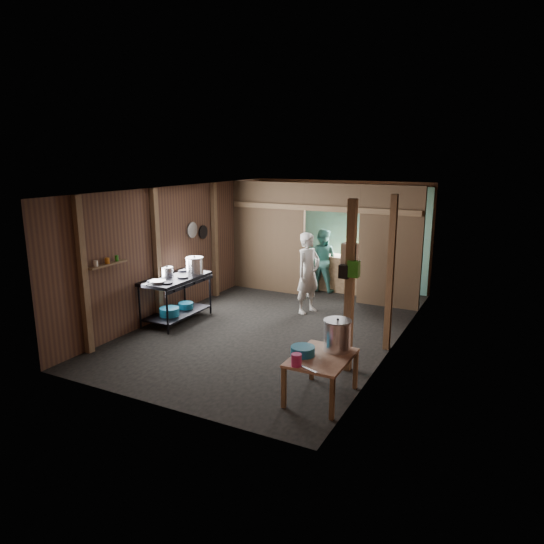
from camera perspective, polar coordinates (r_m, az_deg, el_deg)
The scene contains 41 objects.
floor at distance 9.56m, azimuth 0.55°, elevation -6.17°, with size 4.50×7.00×0.00m, color black.
ceiling at distance 9.03m, azimuth 0.59°, elevation 9.56°, with size 4.50×7.00×0.00m, color black.
wall_back at distance 12.39m, azimuth 7.85°, elevation 4.44°, with size 4.50×0.00×2.60m, color brown.
wall_front at distance 6.38m, azimuth -13.69°, elevation -4.38°, with size 4.50×0.00×2.60m, color brown.
wall_left at distance 10.39m, azimuth -10.61°, elevation 2.61°, with size 0.00×7.00×2.60m, color brown.
wall_right at distance 8.47m, azimuth 14.31°, elevation -0.01°, with size 0.00×7.00×2.60m, color brown.
partition_left at distance 11.73m, azimuth -0.42°, elevation 4.06°, with size 1.85×0.10×2.60m, color brown.
partition_right at distance 10.72m, azimuth 13.48°, elevation 2.80°, with size 1.35×0.10×2.60m, color brown.
partition_header at distance 10.97m, azimuth 6.97°, elevation 8.58°, with size 1.30×0.10×0.60m, color brown.
turquoise_panel at distance 12.34m, azimuth 7.75°, elevation 4.17°, with size 4.40×0.06×2.50m, color #66B4B6.
back_counter at distance 11.95m, azimuth 8.19°, elevation -0.18°, with size 1.20×0.50×0.85m, color #8F704B.
wall_clock at distance 12.14m, azimuth 8.90°, elevation 7.07°, with size 0.20×0.20×0.03m, color silver.
post_left_a at distance 8.48m, azimuth -20.96°, elevation -0.47°, with size 0.10×0.12×2.60m, color #8F704B.
post_left_b at distance 9.74m, azimuth -13.14°, elevation 1.77°, with size 0.10×0.12×2.60m, color #8F704B.
post_left_c at distance 11.31m, azimuth -6.62°, elevation 3.62°, with size 0.10×0.12×2.60m, color #8F704B.
post_right at distance 8.30m, azimuth 13.52°, elevation -0.25°, with size 0.10×0.12×2.60m, color #8F704B.
post_free at distance 7.35m, azimuth 8.96°, elevation -1.78°, with size 0.12×0.12×2.60m, color #8F704B.
cross_beam at distance 11.04m, azimuth 5.62°, elevation 7.33°, with size 4.40×0.12×0.12m, color #8F704B.
pan_lid_big at distance 10.63m, azimuth -9.20°, elevation 4.82°, with size 0.34×0.34×0.03m, color gray.
pan_lid_small at distance 10.96m, azimuth -7.95°, elevation 4.59°, with size 0.30×0.30×0.03m, color black.
wall_shelf at distance 8.77m, azimuth -18.48°, elevation 0.83°, with size 0.14×0.80×0.03m, color #8F704B.
jar_white at distance 8.59m, azimuth -19.69°, elevation 0.92°, with size 0.07×0.07×0.10m, color silver.
jar_yellow at distance 8.76m, azimuth -18.51°, elevation 1.24°, with size 0.08×0.08×0.10m, color #B96317.
jar_green at distance 8.91m, azimuth -17.51°, elevation 1.52°, with size 0.06×0.06×0.10m, color #26801B.
bag_white at distance 7.33m, azimuth 8.92°, elevation 2.04°, with size 0.22×0.15×0.32m, color silver.
bag_green at distance 7.21m, azimuth 9.42°, elevation 0.35°, with size 0.16×0.12×0.24m, color #26801B.
bag_black at distance 7.24m, azimuth 8.31°, elevation 0.05°, with size 0.14×0.10×0.20m, color black.
gas_range at distance 9.87m, azimuth -10.97°, elevation -3.08°, with size 0.77×1.51×0.89m, color black, non-canonical shape.
prep_table at distance 6.80m, azimuth 5.70°, elevation -11.99°, with size 0.73×1.01×0.60m, color tan, non-canonical shape.
stove_pot_large at distance 9.94m, azimuth -8.91°, elevation 0.70°, with size 0.35×0.35×0.35m, color silver, non-canonical shape.
stove_pot_med at distance 9.82m, azimuth -12.01°, elevation -0.03°, with size 0.24×0.24×0.21m, color silver, non-canonical shape.
frying_pan at distance 9.36m, azimuth -13.05°, elevation -1.11°, with size 0.30×0.52×0.07m, color gray, non-canonical shape.
blue_tub_front at distance 9.76m, azimuth -11.76°, elevation -4.51°, with size 0.38×0.38×0.16m, color #14668D.
blue_tub_back at distance 10.15m, azimuth -9.92°, elevation -3.83°, with size 0.30×0.30×0.12m, color #14668D.
stock_pot at distance 6.82m, azimuth 7.55°, elevation -7.33°, with size 0.39×0.39×0.45m, color silver, non-canonical shape.
wash_basin at distance 6.67m, azimuth 3.58°, elevation -9.08°, with size 0.32×0.32×0.12m, color #14668D.
pink_bucket at distance 6.34m, azimuth 2.84°, elevation -10.12°, with size 0.13×0.13×0.16m, color #BF296A.
knife at distance 6.29m, azimuth 4.18°, elevation -11.09°, with size 0.30×0.04×0.01m, color silver.
yellow_tub at distance 11.77m, azimuth 9.43°, elevation 2.12°, with size 0.32×0.32×0.18m, color #B96317.
cook at distance 10.15m, azimuth 4.21°, elevation -0.13°, with size 0.61×0.40×1.68m, color silver.
worker_back at distance 11.83m, azimuth 5.78°, elevation 1.37°, with size 0.73×0.57×1.51m, color teal.
Camera 1 is at (4.03, -8.06, 3.21)m, focal length 32.59 mm.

